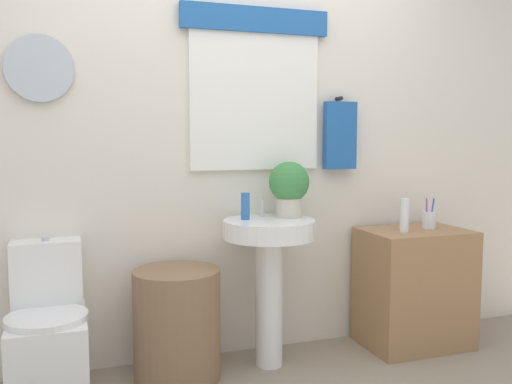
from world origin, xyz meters
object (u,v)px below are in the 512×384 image
(wooden_cabinet, at_px, (414,288))
(lotion_bottle, at_px, (405,215))
(laundry_hamper, at_px, (177,324))
(soap_bottle, at_px, (245,206))
(toothbrush_cup, at_px, (429,220))
(toilet, at_px, (48,336))
(pedestal_sink, at_px, (269,258))
(potted_plant, at_px, (289,186))

(wooden_cabinet, distance_m, lotion_bottle, 0.47)
(laundry_hamper, height_order, soap_bottle, soap_bottle)
(wooden_cabinet, height_order, toothbrush_cup, toothbrush_cup)
(wooden_cabinet, xyz_separation_m, lotion_bottle, (-0.11, -0.04, 0.45))
(toilet, bearing_deg, lotion_bottle, -2.17)
(wooden_cabinet, distance_m, toothbrush_cup, 0.42)
(lotion_bottle, bearing_deg, pedestal_sink, 177.24)
(laundry_hamper, distance_m, potted_plant, 0.96)
(laundry_hamper, xyz_separation_m, wooden_cabinet, (1.45, 0.00, 0.06))
(pedestal_sink, height_order, wooden_cabinet, pedestal_sink)
(toilet, relative_size, laundry_hamper, 1.32)
(pedestal_sink, bearing_deg, soap_bottle, 157.38)
(laundry_hamper, distance_m, pedestal_sink, 0.60)
(pedestal_sink, xyz_separation_m, soap_bottle, (-0.12, 0.05, 0.28))
(soap_bottle, bearing_deg, pedestal_sink, -22.62)
(wooden_cabinet, height_order, lotion_bottle, lotion_bottle)
(toilet, bearing_deg, toothbrush_cup, -0.38)
(laundry_hamper, bearing_deg, potted_plant, 5.26)
(laundry_hamper, relative_size, pedestal_sink, 0.71)
(toilet, height_order, pedestal_sink, pedestal_sink)
(toilet, height_order, lotion_bottle, lotion_bottle)
(pedestal_sink, relative_size, wooden_cabinet, 1.15)
(toilet, height_order, toothbrush_cup, toothbrush_cup)
(laundry_hamper, bearing_deg, toothbrush_cup, 0.74)
(toilet, bearing_deg, wooden_cabinet, -0.95)
(toothbrush_cup, bearing_deg, wooden_cabinet, -169.47)
(pedestal_sink, distance_m, wooden_cabinet, 0.97)
(wooden_cabinet, bearing_deg, soap_bottle, 177.29)
(toilet, distance_m, laundry_hamper, 0.63)
(soap_bottle, height_order, toothbrush_cup, soap_bottle)
(wooden_cabinet, height_order, soap_bottle, soap_bottle)
(toilet, distance_m, toothbrush_cup, 2.24)
(pedestal_sink, relative_size, potted_plant, 2.61)
(soap_bottle, xyz_separation_m, toothbrush_cup, (1.16, -0.03, -0.13))
(toilet, xyz_separation_m, pedestal_sink, (1.14, -0.03, 0.32))
(soap_bottle, relative_size, lotion_bottle, 0.74)
(laundry_hamper, height_order, lotion_bottle, lotion_bottle)
(pedestal_sink, distance_m, lotion_bottle, 0.85)
(pedestal_sink, bearing_deg, toothbrush_cup, 1.10)
(potted_plant, height_order, lotion_bottle, potted_plant)
(wooden_cabinet, bearing_deg, potted_plant, 175.69)
(laundry_hamper, height_order, pedestal_sink, pedestal_sink)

